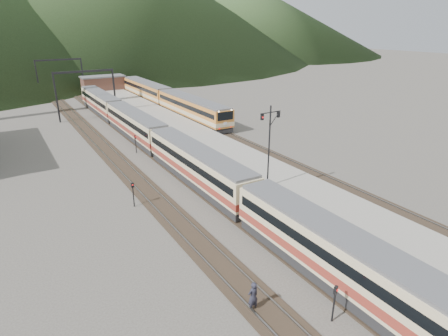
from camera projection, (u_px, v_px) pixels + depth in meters
ground at (372, 312)px, 20.73m from camera, size 400.00×400.00×0.00m
track_main at (135, 137)px, 52.61m from camera, size 2.60×200.00×0.23m
track_far at (99, 143)px, 50.19m from camera, size 2.60×200.00×0.23m
track_second at (207, 126)px, 58.18m from camera, size 2.60×200.00×0.23m
platform at (177, 132)px, 53.57m from camera, size 8.00×100.00×1.00m
gantry_near at (85, 85)px, 61.21m from camera, size 9.55×0.25×8.00m
gantry_far at (60, 70)px, 81.16m from camera, size 9.55×0.25×8.00m
station_shed at (103, 83)px, 84.74m from camera, size 9.40×4.40×3.10m
hill_c at (213, 7)px, 232.53m from camera, size 160.00×160.00×50.00m
main_train at (161, 143)px, 44.11m from camera, size 2.68×73.54×3.27m
second_train at (167, 98)px, 69.82m from camera, size 3.09×42.10×3.78m
signal_mast at (269, 139)px, 32.81m from camera, size 2.20×0.24×7.49m
short_signal_a at (335, 299)px, 19.60m from camera, size 0.26×0.23×2.27m
short_signal_b at (136, 142)px, 45.88m from camera, size 0.25×0.21×2.27m
short_signal_c at (133, 191)px, 32.24m from camera, size 0.25×0.20×2.27m
worker at (253, 297)px, 20.58m from camera, size 0.70×0.48×1.85m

